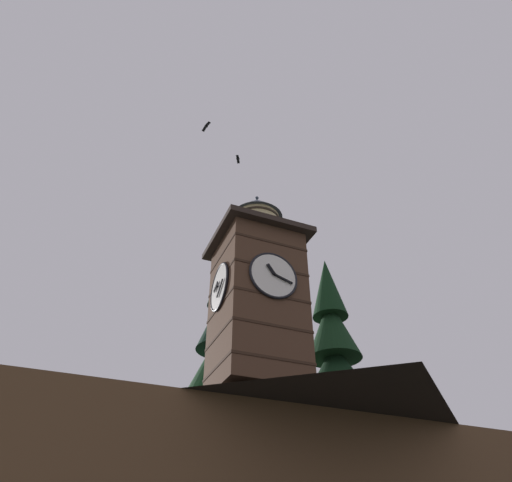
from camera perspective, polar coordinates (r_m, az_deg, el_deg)
clock_tower at (r=18.35m, az=0.11°, el=-6.49°), size 3.76×3.76×9.12m
pine_tree_behind at (r=22.74m, az=-4.62°, el=-23.74°), size 6.28×6.28×18.39m
pine_tree_aside at (r=25.04m, az=10.91°, el=-24.16°), size 6.81×6.81×18.47m
moon at (r=61.69m, az=0.98°, el=-24.26°), size 1.62×1.62×1.62m
flying_bird_high at (r=26.79m, az=-2.26°, el=10.14°), size 0.43×0.64×0.12m
flying_bird_low at (r=23.55m, az=-6.18°, el=13.95°), size 0.27×0.71×0.10m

